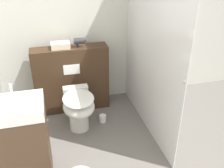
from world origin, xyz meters
TOP-DOWN VIEW (x-y plane):
  - wall_back at (0.00, 1.96)m, footprint 8.00×0.06m
  - partition_panel at (-0.46, 1.72)m, footprint 1.05×0.27m
  - shower_glass at (0.44, 1.07)m, footprint 0.04×1.72m
  - toilet at (-0.44, 1.14)m, footprint 0.39×0.58m
  - sink_vanity at (-1.09, 0.50)m, footprint 0.54×0.43m
  - hair_drier at (-0.31, 1.69)m, footprint 0.17×0.08m
  - folded_towel at (-0.57, 1.72)m, footprint 0.25×0.17m
  - spare_toilet_roll at (-0.11, 1.25)m, footprint 0.10×0.10m

SIDE VIEW (x-z plane):
  - spare_toilet_roll at x=-0.11m, z-range 0.00..0.10m
  - toilet at x=-0.44m, z-range 0.08..0.61m
  - sink_vanity at x=-1.09m, z-range -0.07..0.98m
  - partition_panel at x=-0.46m, z-range 0.00..0.96m
  - folded_towel at x=-0.57m, z-range 0.96..1.04m
  - hair_drier at x=-0.31m, z-range 0.98..1.10m
  - shower_glass at x=0.44m, z-range 0.00..2.19m
  - wall_back at x=0.00m, z-range 0.00..2.50m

